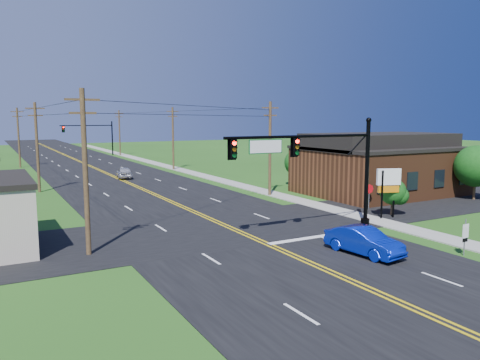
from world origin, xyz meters
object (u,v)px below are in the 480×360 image
signal_mast_main (315,160)px  route_sign (465,234)px  stop_sign (369,192)px  blue_car (364,242)px  signal_mast_far (90,133)px

signal_mast_main → route_sign: signal_mast_main is taller
stop_sign → route_sign: bearing=-105.2°
route_sign → stop_sign: 12.87m
stop_sign → blue_car: bearing=-129.3°
signal_mast_far → route_sign: bearing=-87.2°
signal_mast_main → blue_car: bearing=-97.0°
blue_car → route_sign: 5.45m
blue_car → signal_mast_main: bearing=75.2°
signal_mast_main → stop_sign: size_ratio=5.34×
signal_mast_main → stop_sign: 10.06m
signal_mast_main → stop_sign: bearing=24.7°
blue_car → stop_sign: (9.31, 9.22, 0.78)m
stop_sign → signal_mast_far: bearing=103.1°
signal_mast_main → signal_mast_far: same height
signal_mast_main → blue_car: signal_mast_main is taller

